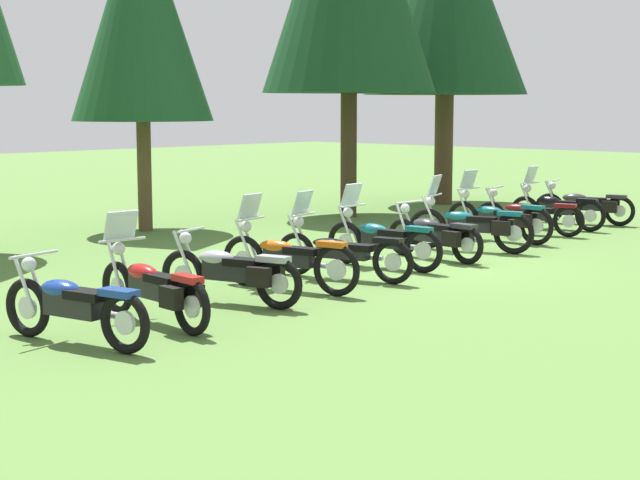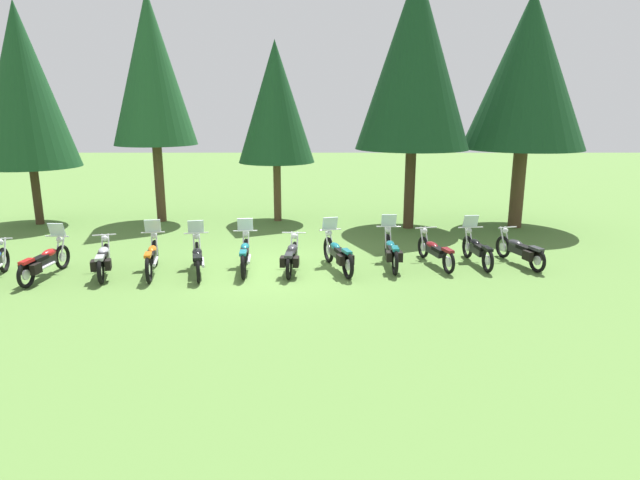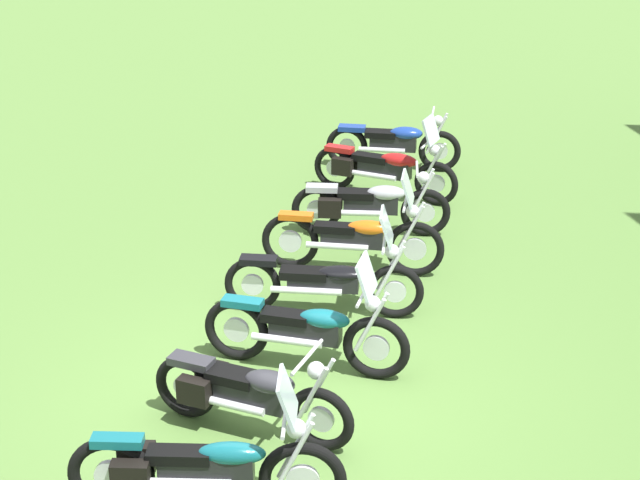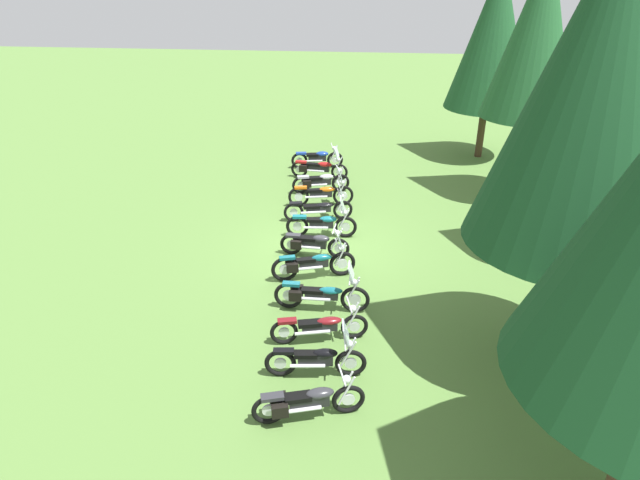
{
  "view_description": "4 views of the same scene",
  "coord_description": "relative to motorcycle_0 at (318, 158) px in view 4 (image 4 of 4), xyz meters",
  "views": [
    {
      "loc": [
        -13.5,
        -10.44,
        2.69
      ],
      "look_at": [
        -1.77,
        0.45,
        0.53
      ],
      "focal_mm": 56.76,
      "sensor_mm": 36.0,
      "label": 1
    },
    {
      "loc": [
        1.36,
        -14.47,
        4.45
      ],
      "look_at": [
        1.39,
        0.06,
        0.87
      ],
      "focal_mm": 30.37,
      "sensor_mm": 36.0,
      "label": 2
    },
    {
      "loc": [
        8.36,
        3.39,
        5.74
      ],
      "look_at": [
        -2.16,
        -0.34,
        0.87
      ],
      "focal_mm": 58.08,
      "sensor_mm": 36.0,
      "label": 3
    },
    {
      "loc": [
        15.09,
        1.67,
        8.05
      ],
      "look_at": [
        1.18,
        0.16,
        0.87
      ],
      "focal_mm": 30.97,
      "sensor_mm": 36.0,
      "label": 4
    }
  ],
  "objects": [
    {
      "name": "ground_plane",
      "position": [
        7.24,
        0.85,
        -0.46
      ],
      "size": [
        80.0,
        80.0,
        0.0
      ],
      "primitive_type": "plane",
      "color": "#547A38"
    },
    {
      "name": "motorcycle_0",
      "position": [
        0.0,
        0.0,
        0.0
      ],
      "size": [
        0.75,
        2.2,
        1.0
      ],
      "rotation": [
        0.0,
        0.0,
        1.75
      ],
      "color": "black",
      "rests_on": "ground_plane"
    },
    {
      "name": "motorcycle_1",
      "position": [
        1.27,
        0.18,
        0.01
      ],
      "size": [
        0.69,
        2.35,
        1.35
      ],
      "rotation": [
        0.0,
        0.0,
        1.48
      ],
      "color": "black",
      "rests_on": "ground_plane"
    },
    {
      "name": "motorcycle_2",
      "position": [
        2.76,
        0.4,
        -0.0
      ],
      "size": [
        0.9,
        2.17,
        1.0
      ],
      "rotation": [
        0.0,
        0.0,
        1.84
      ],
      "color": "black",
      "rests_on": "ground_plane"
    },
    {
      "name": "motorcycle_3",
      "position": [
        4.01,
        0.61,
        0.03
      ],
      "size": [
        0.71,
        2.34,
        1.39
      ],
      "rotation": [
        0.0,
        0.0,
        1.76
      ],
      "color": "black",
      "rests_on": "ground_plane"
    },
    {
      "name": "motorcycle_4",
      "position": [
        5.24,
        0.65,
        -0.01
      ],
      "size": [
        0.82,
        2.33,
        1.35
      ],
      "rotation": [
        0.0,
        0.0,
        1.8
      ],
      "color": "black",
      "rests_on": "ground_plane"
    },
    {
      "name": "motorcycle_5",
      "position": [
        6.51,
        0.89,
        0.02
      ],
      "size": [
        0.68,
        2.28,
        1.37
      ],
      "rotation": [
        0.0,
        0.0,
        1.65
      ],
      "color": "black",
      "rests_on": "ground_plane"
    },
    {
      "name": "motorcycle_6",
      "position": [
        7.82,
        0.75,
        -0.01
      ],
      "size": [
        0.69,
        2.12,
        0.99
      ],
      "rotation": [
        0.0,
        0.0,
        1.51
      ],
      "color": "black",
      "rests_on": "ground_plane"
    },
    {
      "name": "motorcycle_7",
      "position": [
        9.11,
        0.89,
        0.02
      ],
      "size": [
        0.94,
        2.31,
        1.39
      ],
      "rotation": [
        0.0,
        0.0,
        1.87
      ],
      "color": "black",
      "rests_on": "ground_plane"
    },
    {
      "name": "motorcycle_8",
      "position": [
        10.64,
        1.26,
        0.02
      ],
      "size": [
        0.73,
        2.44,
        1.38
      ],
      "rotation": [
        0.0,
        0.0,
        1.57
      ],
      "color": "black",
      "rests_on": "ground_plane"
    },
    {
      "name": "motorcycle_9",
      "position": [
        11.92,
        1.4,
        -0.03
      ],
      "size": [
        0.83,
        2.27,
        0.98
      ],
      "rotation": [
        0.0,
        0.0,
        1.81
      ],
      "color": "black",
      "rests_on": "ground_plane"
    },
    {
      "name": "motorcycle_10",
      "position": [
        13.14,
        1.47,
        0.0
      ],
      "size": [
        0.76,
        2.18,
        1.35
      ],
      "rotation": [
        0.0,
        0.0,
        1.68
      ],
      "color": "black",
      "rests_on": "ground_plane"
    },
    {
      "name": "motorcycle_11",
      "position": [
        14.38,
        1.4,
        -0.02
      ],
      "size": [
        0.93,
        2.17,
        0.99
      ],
      "rotation": [
        0.0,
        0.0,
        1.87
      ],
      "color": "black",
      "rests_on": "ground_plane"
    },
    {
      "name": "pine_tree_0",
      "position": [
        -2.35,
        7.07,
        4.74
      ],
      "size": [
        3.56,
        3.56,
        8.2
      ],
      "color": "#42301E",
      "rests_on": "ground_plane"
    },
    {
      "name": "pine_tree_1",
      "position": [
        2.27,
        7.62,
        5.35
      ],
      "size": [
        3.15,
        3.15,
        8.65
      ],
      "color": "#4C3823",
      "rests_on": "ground_plane"
    },
    {
      "name": "pine_tree_2",
      "position": [
        6.9,
        7.72,
        4.15
      ],
      "size": [
        2.96,
        2.96,
        6.92
      ],
      "color": "brown",
      "rests_on": "ground_plane"
    },
    {
      "name": "pine_tree_3",
      "position": [
        11.94,
        6.38,
        5.61
      ],
      "size": [
        4.11,
        4.11,
        9.2
      ],
      "color": "#42301E",
      "rests_on": "ground_plane"
    }
  ]
}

